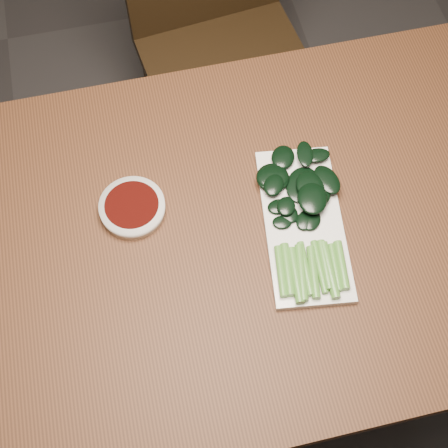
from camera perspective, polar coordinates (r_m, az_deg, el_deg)
ground at (r=1.88m, az=0.38°, el=-10.63°), size 6.00×6.00×0.00m
table at (r=1.24m, az=0.57°, el=-2.06°), size 1.40×0.80×0.75m
chair_far at (r=1.81m, az=-0.27°, el=16.55°), size 0.50×0.50×0.89m
sauce_bowl at (r=1.20m, az=-8.37°, el=1.49°), size 0.12×0.12×0.03m
serving_plate at (r=1.19m, az=7.26°, el=-0.01°), size 0.19×0.34×0.01m
gai_lan at (r=1.17m, az=7.19°, el=0.80°), size 0.18×0.34×0.03m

